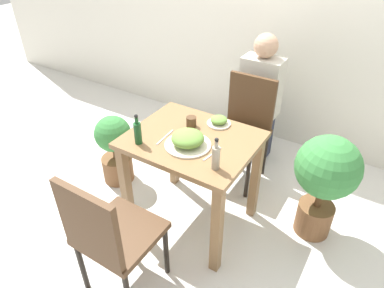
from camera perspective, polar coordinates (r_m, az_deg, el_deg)
ground_plane at (r=2.71m, az=0.00°, el=-12.24°), size 16.00×16.00×0.00m
wall_back at (r=3.28m, az=14.87°, el=21.50°), size 8.00×0.05×2.60m
dining_table at (r=2.31m, az=0.00°, el=-1.89°), size 0.83×0.69×0.74m
chair_near at (r=1.99m, az=-13.62°, el=-14.34°), size 0.42×0.42×0.90m
chair_far at (r=2.87m, az=8.64°, el=3.21°), size 0.42×0.42×0.90m
food_plate at (r=2.13m, az=-0.72°, el=0.74°), size 0.29×0.29×0.10m
side_plate at (r=2.37m, az=4.50°, el=3.84°), size 0.17×0.17×0.06m
drink_cup at (r=2.33m, az=-0.12°, el=3.74°), size 0.07×0.07×0.07m
sauce_bottle at (r=2.16m, az=-9.04°, el=1.97°), size 0.05×0.05×0.21m
condiment_bottle at (r=1.93m, az=3.99°, el=-2.12°), size 0.05×0.05×0.21m
fork_utensil at (r=2.24m, az=-4.53°, el=1.15°), size 0.02×0.20×0.00m
spoon_utensil at (r=2.08m, az=3.41°, el=-1.67°), size 0.03×0.17×0.00m
potted_plant_left at (r=2.93m, az=-12.75°, el=-0.44°), size 0.30×0.30×0.62m
potted_plant_right at (r=2.44m, az=21.34°, el=-5.07°), size 0.43×0.43×0.80m
person_figure at (r=3.12m, az=11.17°, el=7.20°), size 0.34×0.22×1.17m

